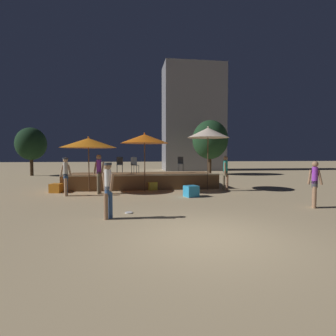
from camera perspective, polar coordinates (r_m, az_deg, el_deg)
name	(u,v)px	position (r m, az deg, el deg)	size (l,w,h in m)	color
ground_plane	(206,237)	(6.26, 8.20, -14.68)	(120.00, 120.00, 0.00)	tan
wooden_deck	(142,180)	(15.33, -5.74, -2.66)	(8.32, 3.11, 0.84)	brown
patio_umbrella_0	(88,143)	(13.77, -16.92, 5.24)	(2.79, 2.79, 2.78)	brown
patio_umbrella_1	(145,139)	(13.38, -5.12, 6.35)	(2.44, 2.44, 2.99)	brown
patio_umbrella_2	(208,133)	(14.11, 8.70, 7.59)	(2.21, 2.21, 3.38)	brown
cube_seat_0	(152,186)	(13.98, -3.55, -3.90)	(0.60, 0.60, 0.43)	yellow
cube_seat_1	(56,188)	(14.11, -23.12, -4.05)	(0.63, 0.63, 0.44)	orange
cube_seat_2	(191,191)	(11.78, 5.07, -5.04)	(0.68, 0.68, 0.49)	#2D9EDB
person_0	(226,172)	(13.81, 12.41, -0.79)	(0.33, 0.51, 1.80)	#997051
person_1	(99,172)	(12.87, -14.80, -0.84)	(0.55, 0.31, 1.88)	#997051
person_2	(315,183)	(10.60, 29.30, -2.84)	(0.46, 0.32, 1.66)	#997051
person_3	(66,174)	(12.74, -21.38, -1.27)	(0.53, 0.30, 1.75)	#2D4C7F
person_4	(108,188)	(7.85, -12.92, -4.18)	(0.41, 0.39, 1.66)	#997051
bistro_chair_0	(134,164)	(14.54, -7.31, 0.98)	(0.45, 0.46, 0.90)	#2D3338
bistro_chair_1	(181,162)	(16.43, 2.78, 1.23)	(0.40, 0.40, 0.90)	#2D3338
bistro_chair_2	(120,163)	(15.38, -10.46, 1.06)	(0.40, 0.40, 0.90)	#2D3338
frisbee_disc	(129,213)	(8.64, -8.55, -9.58)	(0.25, 0.25, 0.03)	white
background_tree_0	(31,144)	(25.96, -27.66, 4.66)	(2.58, 2.58, 4.22)	#3D2B1C
background_tree_1	(210,140)	(24.60, 9.15, 6.09)	(3.26, 3.26, 5.02)	#3D2B1C
distant_building	(193,118)	(31.89, 5.48, 10.72)	(7.07, 3.99, 12.33)	gray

